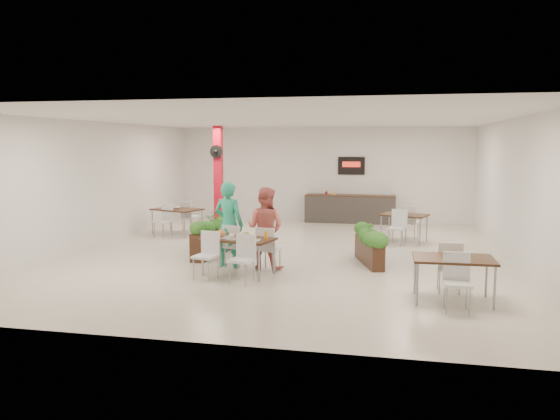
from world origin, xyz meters
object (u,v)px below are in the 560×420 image
(planter_right, at_px, (369,242))
(side_table_b, at_px, (404,219))
(side_table_c, at_px, (453,264))
(diner_woman, at_px, (265,228))
(diner_man, at_px, (229,224))
(service_counter, at_px, (350,208))
(main_table, at_px, (238,244))
(planter_left, at_px, (214,233))
(side_table_a, at_px, (177,212))
(red_column, at_px, (218,176))

(planter_right, relative_size, side_table_b, 1.01)
(side_table_c, bearing_deg, diner_woman, 153.94)
(diner_man, bearing_deg, service_counter, -92.74)
(service_counter, distance_m, main_table, 8.03)
(planter_left, bearing_deg, main_table, -57.92)
(planter_left, bearing_deg, service_counter, 65.90)
(service_counter, distance_m, diner_man, 7.49)
(side_table_a, bearing_deg, planter_left, -33.51)
(planter_left, bearing_deg, side_table_b, 31.93)
(planter_right, xyz_separation_m, side_table_b, (0.79, 2.99, 0.15))
(main_table, xyz_separation_m, side_table_a, (-3.17, 4.48, 0.01))
(service_counter, bearing_deg, side_table_b, -62.42)
(red_column, xyz_separation_m, planter_left, (1.28, -4.22, -1.12))
(main_table, bearing_deg, planter_right, 31.43)
(main_table, bearing_deg, side_table_a, 125.26)
(diner_woman, relative_size, planter_left, 0.86)
(service_counter, height_order, side_table_c, service_counter)
(diner_man, xyz_separation_m, diner_woman, (0.80, 0.00, -0.05))
(diner_woman, bearing_deg, side_table_c, 167.43)
(diner_man, height_order, planter_left, diner_man)
(service_counter, bearing_deg, main_table, -101.58)
(main_table, height_order, planter_left, planter_left)
(side_table_a, bearing_deg, main_table, -35.47)
(diner_woman, bearing_deg, planter_left, -23.61)
(planter_right, bearing_deg, diner_woman, -157.06)
(side_table_a, bearing_deg, diner_woman, -27.66)
(service_counter, relative_size, planter_right, 1.79)
(diner_man, relative_size, planter_left, 0.92)
(diner_man, relative_size, side_table_c, 1.13)
(service_counter, height_order, side_table_a, service_counter)
(red_column, bearing_deg, side_table_b, -14.19)
(service_counter, bearing_deg, side_table_a, -144.72)
(planter_left, height_order, side_table_a, planter_left)
(main_table, bearing_deg, red_column, 111.71)
(diner_man, xyz_separation_m, side_table_a, (-2.78, 3.83, -0.28))
(planter_right, bearing_deg, diner_man, -162.88)
(side_table_a, relative_size, side_table_c, 1.03)
(red_column, relative_size, side_table_a, 1.92)
(planter_right, relative_size, side_table_a, 1.01)
(diner_man, distance_m, side_table_c, 4.78)
(diner_man, xyz_separation_m, side_table_c, (4.45, -1.73, -0.29))
(red_column, bearing_deg, service_counter, 25.00)
(diner_woman, height_order, side_table_a, diner_woman)
(main_table, bearing_deg, planter_left, 122.08)
(diner_man, relative_size, side_table_b, 1.10)
(side_table_b, bearing_deg, diner_man, -115.78)
(service_counter, distance_m, planter_left, 6.67)
(planter_right, bearing_deg, side_table_c, -60.15)
(red_column, bearing_deg, main_table, -68.29)
(main_table, xyz_separation_m, side_table_b, (3.34, 4.55, -0.01))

